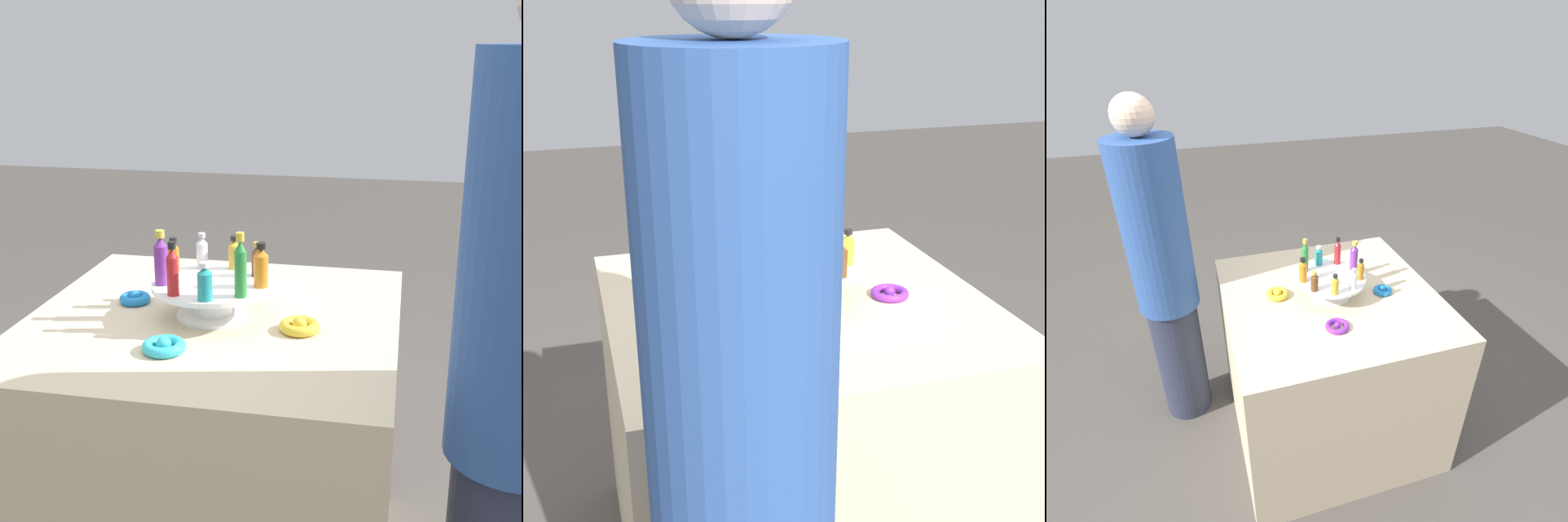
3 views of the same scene
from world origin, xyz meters
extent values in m
plane|color=#4C4742|center=(0.00, 0.00, 0.00)|extent=(12.00, 12.00, 0.00)
cube|color=beige|center=(0.00, 0.00, 0.39)|extent=(0.91, 0.91, 0.78)
cylinder|color=white|center=(0.00, 0.00, 0.79)|extent=(0.18, 0.18, 0.01)
cylinder|color=white|center=(0.00, 0.00, 0.83)|extent=(0.10, 0.10, 0.07)
cylinder|color=white|center=(0.00, 0.00, 0.87)|extent=(0.30, 0.30, 0.01)
cylinder|color=silver|center=(0.06, -0.11, 0.90)|extent=(0.03, 0.03, 0.07)
cone|color=silver|center=(0.06, -0.11, 0.95)|extent=(0.03, 0.03, 0.01)
cylinder|color=#B2B2B7|center=(0.06, -0.11, 0.96)|extent=(0.02, 0.02, 0.01)
cylinder|color=#AD6B19|center=(0.11, -0.05, 0.90)|extent=(0.03, 0.03, 0.07)
cone|color=#AD6B19|center=(0.11, -0.05, 0.95)|extent=(0.03, 0.03, 0.01)
cylinder|color=black|center=(0.11, -0.05, 0.96)|extent=(0.02, 0.02, 0.01)
cylinder|color=#702D93|center=(0.12, 0.04, 0.92)|extent=(0.03, 0.03, 0.10)
cone|color=#702D93|center=(0.12, 0.04, 0.98)|extent=(0.03, 0.03, 0.02)
cylinder|color=gold|center=(0.12, 0.04, 1.00)|extent=(0.02, 0.02, 0.02)
cylinder|color=#B21E23|center=(0.07, 0.10, 0.92)|extent=(0.03, 0.03, 0.09)
cone|color=#B21E23|center=(0.07, 0.10, 0.97)|extent=(0.03, 0.03, 0.02)
cylinder|color=black|center=(0.07, 0.10, 0.99)|extent=(0.02, 0.02, 0.02)
cylinder|color=teal|center=(-0.02, 0.12, 0.90)|extent=(0.03, 0.03, 0.06)
cone|color=teal|center=(-0.02, 0.12, 0.94)|extent=(0.03, 0.03, 0.01)
cylinder|color=silver|center=(-0.02, 0.12, 0.96)|extent=(0.02, 0.02, 0.01)
cylinder|color=#288438|center=(-0.09, 0.08, 0.93)|extent=(0.03, 0.03, 0.11)
cone|color=#288438|center=(-0.09, 0.08, 0.99)|extent=(0.03, 0.03, 0.02)
cylinder|color=gold|center=(-0.09, 0.08, 1.01)|extent=(0.02, 0.02, 0.02)
cylinder|color=orange|center=(-0.12, 0.01, 0.91)|extent=(0.03, 0.03, 0.08)
cone|color=orange|center=(-0.12, 0.01, 0.96)|extent=(0.03, 0.03, 0.02)
cylinder|color=black|center=(-0.12, 0.01, 0.97)|extent=(0.02, 0.02, 0.01)
cylinder|color=brown|center=(-0.10, -0.07, 0.90)|extent=(0.03, 0.03, 0.06)
cone|color=brown|center=(-0.10, -0.07, 0.94)|extent=(0.03, 0.03, 0.01)
cylinder|color=#B79338|center=(-0.10, -0.07, 0.95)|extent=(0.02, 0.02, 0.01)
cylinder|color=gold|center=(-0.03, -0.12, 0.90)|extent=(0.03, 0.03, 0.06)
cone|color=gold|center=(-0.03, -0.12, 0.94)|extent=(0.03, 0.03, 0.01)
cylinder|color=black|center=(-0.03, -0.12, 0.95)|extent=(0.02, 0.02, 0.01)
torus|color=#2DB7CC|center=(0.05, 0.22, 0.80)|extent=(0.10, 0.10, 0.02)
sphere|color=#2DB7CC|center=(0.05, 0.22, 0.80)|extent=(0.03, 0.03, 0.03)
torus|color=gold|center=(-0.22, 0.05, 0.80)|extent=(0.10, 0.10, 0.03)
sphere|color=gold|center=(-0.22, 0.05, 0.80)|extent=(0.04, 0.04, 0.04)
torus|color=purple|center=(-0.05, -0.22, 0.79)|extent=(0.09, 0.09, 0.02)
sphere|color=purple|center=(-0.05, -0.22, 0.80)|extent=(0.03, 0.03, 0.03)
torus|color=blue|center=(0.22, -0.05, 0.80)|extent=(0.08, 0.08, 0.02)
sphere|color=blue|center=(0.22, -0.05, 0.80)|extent=(0.03, 0.03, 0.03)
cylinder|color=#282D42|center=(-0.68, 0.30, 0.33)|extent=(0.23, 0.23, 0.67)
cylinder|color=#2D5193|center=(-0.68, 0.30, 1.05)|extent=(0.27, 0.27, 0.76)
sphere|color=beige|center=(-0.68, 0.30, 1.51)|extent=(0.16, 0.16, 0.16)
camera|label=1|loc=(-0.45, 1.61, 1.45)|focal=50.00mm
camera|label=2|loc=(-1.54, 0.50, 1.49)|focal=50.00mm
camera|label=3|loc=(-0.52, -1.37, 1.78)|focal=28.00mm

